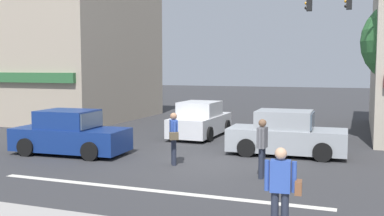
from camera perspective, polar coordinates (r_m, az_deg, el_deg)
ground_plane at (r=14.70m, az=0.70°, el=-6.99°), size 120.00×120.00×0.00m
lane_marking_stripe at (r=11.57m, az=-5.33°, el=-10.35°), size 9.00×0.24×0.01m
building_left_block at (r=29.75m, az=-18.86°, el=6.91°), size 12.58×9.60×8.32m
utility_pole_near_left at (r=23.19m, az=-14.86°, el=6.74°), size 1.40×0.22×7.33m
traffic_light_mast at (r=17.92m, az=21.48°, el=8.26°), size 4.89×0.26×6.20m
sedan_crossing_center at (r=16.68m, az=-15.21°, el=-3.25°), size 4.18×2.04×1.58m
sedan_approaching_near at (r=16.29m, az=11.87°, el=-3.37°), size 4.15×1.97×1.58m
sedan_crossing_leftbound at (r=20.18m, az=1.08°, el=-1.64°), size 1.92×4.12×1.58m
pedestrian_foreground_with_bag at (r=8.33m, az=11.30°, el=-9.82°), size 0.68×0.29×1.67m
pedestrian_mid_crossing at (r=12.70m, az=8.90°, el=-4.62°), size 0.25×0.57×1.67m
pedestrian_far_side at (r=14.25m, az=-2.34°, el=-3.50°), size 0.47×0.67×1.67m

